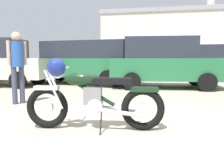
{
  "coord_description": "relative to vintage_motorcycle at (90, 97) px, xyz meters",
  "views": [
    {
      "loc": [
        0.76,
        -3.62,
        1.06
      ],
      "look_at": [
        -0.0,
        0.09,
        0.65
      ],
      "focal_mm": 37.77,
      "sensor_mm": 36.0,
      "label": 1
    }
  ],
  "objects": [
    {
      "name": "blue_hatchback_right",
      "position": [
        1.14,
        5.34,
        0.43
      ],
      "size": [
        4.02,
        2.06,
        1.78
      ],
      "rotation": [
        0.0,
        0.0,
        0.08
      ],
      "color": "black",
      "rests_on": "ground_plane"
    },
    {
      "name": "industrial_building",
      "position": [
        2.98,
        32.0,
        3.08
      ],
      "size": [
        19.01,
        12.87,
        14.6
      ],
      "rotation": [
        0.0,
        0.0,
        0.0
      ],
      "color": "beige",
      "rests_on": "ground_plane"
    },
    {
      "name": "white_estate_far",
      "position": [
        -2.12,
        6.05,
        0.45
      ],
      "size": [
        4.87,
        2.36,
        1.74
      ],
      "rotation": [
        0.0,
        0.0,
        3.03
      ],
      "color": "black",
      "rests_on": "ground_plane"
    },
    {
      "name": "red_hatchback_near",
      "position": [
        2.27,
        9.88,
        0.45
      ],
      "size": [
        4.74,
        2.06,
        1.74
      ],
      "rotation": [
        0.0,
        0.0,
        3.12
      ],
      "color": "black",
      "rests_on": "ground_plane"
    },
    {
      "name": "bystander",
      "position": [
        -2.24,
        1.61,
        0.53
      ],
      "size": [
        0.3,
        0.4,
        1.66
      ],
      "rotation": [
        0.0,
        0.0,
        5.71
      ],
      "color": "#383D51",
      "rests_on": "ground_plane"
    },
    {
      "name": "ground_plane",
      "position": [
        0.24,
        0.32,
        -0.49
      ],
      "size": [
        80.0,
        80.0,
        0.0
      ],
      "primitive_type": "plane",
      "color": "tan"
    },
    {
      "name": "vintage_motorcycle",
      "position": [
        0.0,
        0.0,
        0.0
      ],
      "size": [
        2.08,
        0.73,
        1.07
      ],
      "rotation": [
        0.0,
        0.0,
        3.27
      ],
      "color": "black",
      "rests_on": "ground_plane"
    }
  ]
}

